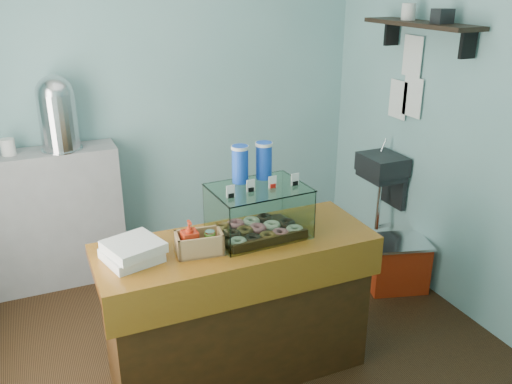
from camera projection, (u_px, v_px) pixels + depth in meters
name	position (u px, v px, depth m)	size (l,w,h in m)	color
ground	(225.00, 345.00, 3.63)	(3.50, 3.50, 0.00)	black
room_shell	(222.00, 92.00, 3.02)	(3.54, 3.04, 2.82)	#74A8AA
counter	(238.00, 307.00, 3.25)	(1.60, 0.60, 0.90)	#3D1F0B
back_shelf	(56.00, 218.00, 4.22)	(1.00, 0.32, 1.10)	#959598
display_case	(257.00, 206.00, 3.14)	(0.56, 0.42, 0.51)	#311F0E
condiment_crate	(197.00, 242.00, 2.92)	(0.27, 0.18, 0.20)	tan
pastry_boxes	(132.00, 251.00, 2.86)	(0.34, 0.34, 0.11)	silver
coffee_urn	(57.00, 111.00, 3.94)	(0.30, 0.30, 0.56)	silver
red_cooler	(396.00, 264.00, 4.26)	(0.54, 0.46, 0.40)	#AC290D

